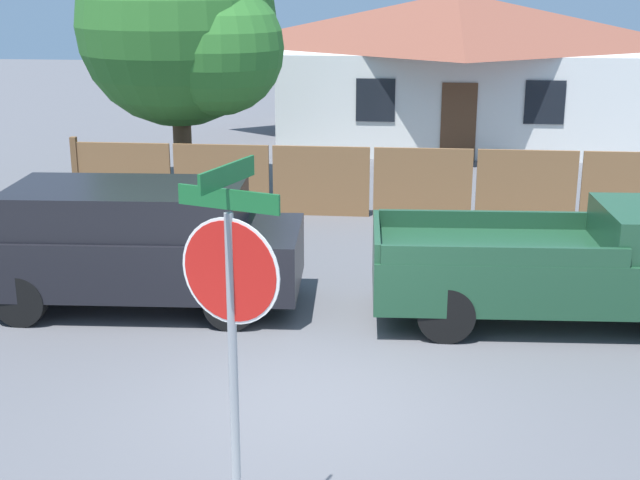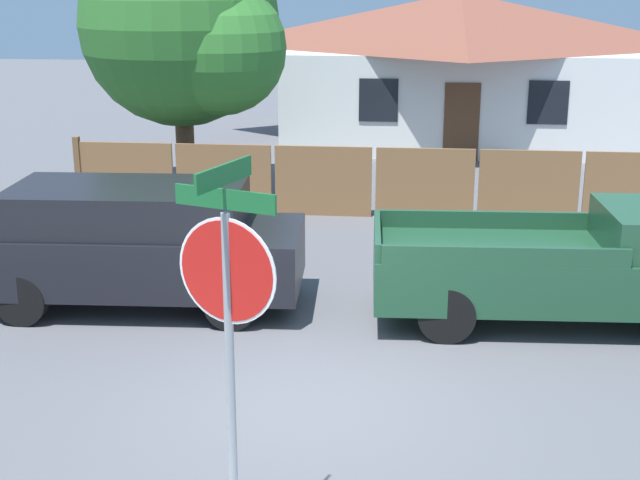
% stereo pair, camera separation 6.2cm
% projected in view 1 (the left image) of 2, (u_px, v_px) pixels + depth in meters
% --- Properties ---
extents(ground_plane, '(80.00, 80.00, 0.00)m').
position_uv_depth(ground_plane, '(308.00, 400.00, 10.12)').
color(ground_plane, '#56565B').
extents(wooden_fence, '(14.14, 0.12, 1.50)m').
position_uv_depth(wooden_fence, '(423.00, 183.00, 17.46)').
color(wooden_fence, brown).
rests_on(wooden_fence, ground).
extents(house, '(10.23, 7.06, 4.15)m').
position_uv_depth(house, '(454.00, 64.00, 25.56)').
color(house, white).
rests_on(house, ground).
extents(oak_tree, '(4.44, 4.23, 5.72)m').
position_uv_depth(oak_tree, '(186.00, 30.00, 18.53)').
color(oak_tree, brown).
rests_on(oak_tree, ground).
extents(red_suv, '(4.75, 2.07, 1.79)m').
position_uv_depth(red_suv, '(135.00, 242.00, 12.72)').
color(red_suv, black).
rests_on(red_suv, ground).
extents(orange_pickup, '(5.10, 2.09, 1.64)m').
position_uv_depth(orange_pickup, '(572.00, 265.00, 12.21)').
color(orange_pickup, '#1E472D').
rests_on(orange_pickup, ground).
extents(stop_sign, '(0.79, 0.71, 3.36)m').
position_uv_depth(stop_sign, '(231.00, 307.00, 6.61)').
color(stop_sign, gray).
rests_on(stop_sign, ground).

